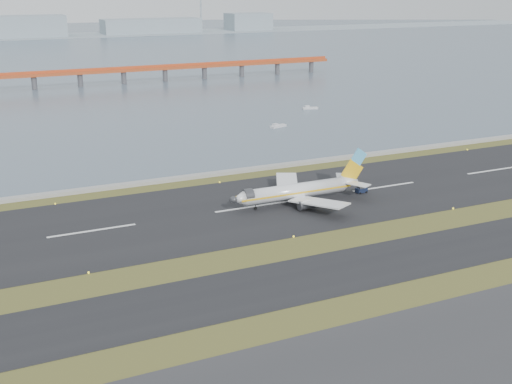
% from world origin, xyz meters
% --- Properties ---
extents(ground, '(1000.00, 1000.00, 0.00)m').
position_xyz_m(ground, '(0.00, 0.00, 0.00)').
color(ground, '#3D4719').
rests_on(ground, ground).
extents(taxiway_strip, '(1000.00, 18.00, 0.10)m').
position_xyz_m(taxiway_strip, '(0.00, -12.00, 0.05)').
color(taxiway_strip, black).
rests_on(taxiway_strip, ground).
extents(runway_strip, '(1000.00, 45.00, 0.10)m').
position_xyz_m(runway_strip, '(0.00, 30.00, 0.05)').
color(runway_strip, black).
rests_on(runway_strip, ground).
extents(seawall, '(1000.00, 2.50, 1.00)m').
position_xyz_m(seawall, '(0.00, 60.00, 0.50)').
color(seawall, gray).
rests_on(seawall, ground).
extents(bay_water, '(1400.00, 800.00, 1.30)m').
position_xyz_m(bay_water, '(0.00, 460.00, 0.00)').
color(bay_water, '#485667').
rests_on(bay_water, ground).
extents(red_pier, '(260.00, 5.00, 10.20)m').
position_xyz_m(red_pier, '(20.00, 250.00, 7.28)').
color(red_pier, '#B7471F').
rests_on(red_pier, ground).
extents(far_shoreline, '(1400.00, 80.00, 60.50)m').
position_xyz_m(far_shoreline, '(13.62, 620.00, 6.07)').
color(far_shoreline, '#8B9BA4').
rests_on(far_shoreline, ground).
extents(airliner, '(38.52, 32.89, 12.80)m').
position_xyz_m(airliner, '(12.32, 27.59, 3.46)').
color(airliner, white).
rests_on(airliner, ground).
extents(pushback_tug, '(3.19, 2.03, 1.97)m').
position_xyz_m(pushback_tug, '(31.28, 28.02, 0.95)').
color(pushback_tug, '#121A32').
rests_on(pushback_tug, ground).
extents(workboat_near, '(7.39, 4.26, 1.71)m').
position_xyz_m(workboat_near, '(47.70, 111.63, 0.54)').
color(workboat_near, silver).
rests_on(workboat_near, ground).
extents(workboat_far, '(7.20, 3.59, 1.67)m').
position_xyz_m(workboat_far, '(77.87, 140.21, 0.53)').
color(workboat_far, silver).
rests_on(workboat_far, ground).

